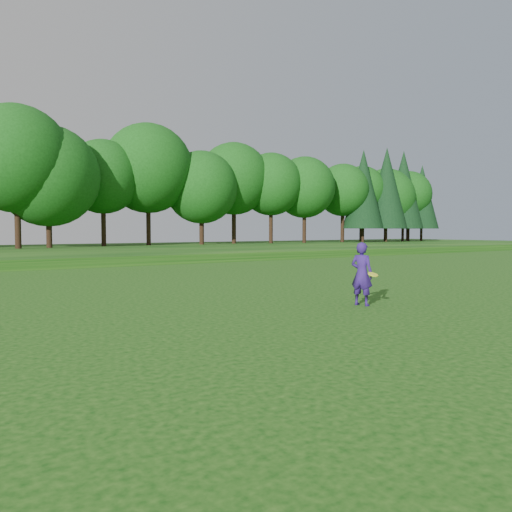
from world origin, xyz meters
TOP-DOWN VIEW (x-y plane):
  - ground at (0.00, 0.00)m, footprint 140.00×140.00m
  - berm at (0.00, 34.00)m, footprint 130.00×30.00m
  - walking_path at (0.00, 20.00)m, footprint 130.00×1.60m
  - treeline at (0.00, 38.00)m, footprint 104.00×7.00m
  - woman at (2.22, -0.04)m, footprint 0.62×0.98m

SIDE VIEW (x-z plane):
  - ground at x=0.00m, z-range 0.00..0.00m
  - walking_path at x=0.00m, z-range 0.00..0.04m
  - berm at x=0.00m, z-range 0.00..0.60m
  - woman at x=2.22m, z-range 0.00..1.84m
  - treeline at x=0.00m, z-range 0.60..15.60m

